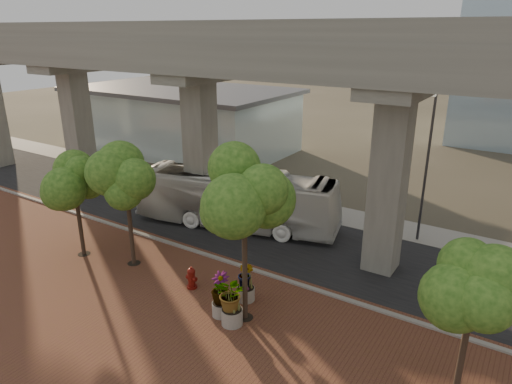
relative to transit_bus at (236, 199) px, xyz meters
The scene contains 18 objects.
ground 4.66m from the transit_bus, 33.56° to the right, with size 160.00×160.00×0.00m, color #3E392D.
brick_plaza 11.12m from the transit_bus, 70.96° to the right, with size 70.00×13.00×0.06m, color brown.
asphalt_road 4.02m from the transit_bus, ahead, with size 90.00×8.00×0.04m, color black.
curb_strip 5.91m from the transit_bus, 50.71° to the right, with size 70.00×0.25×0.16m, color gray.
far_sidewalk 6.50m from the transit_bus, 55.07° to the left, with size 90.00×3.00×0.06m, color gray.
transit_viaduct 6.55m from the transit_bus, ahead, with size 72.00×5.60×12.40m.
station_pavilion 21.38m from the transit_bus, 140.31° to the left, with size 23.00×13.00×6.30m.
transit_bus is the anchor object (origin of this frame).
fire_hydrant 7.90m from the transit_bus, 71.17° to the right, with size 0.57×0.51×1.13m.
planter_front 10.49m from the transit_bus, 56.02° to the right, with size 2.04×2.04×2.24m.
planter_right 9.86m from the transit_bus, 58.93° to the right, with size 1.96×1.96×2.09m.
planter_left 8.69m from the transit_bus, 52.09° to the right, with size 1.84×1.84×2.02m.
street_tree_far_west 9.66m from the transit_bus, 121.66° to the right, with size 3.50×3.50×5.87m.
street_tree_near_west 7.94m from the transit_bus, 103.49° to the right, with size 3.80×3.80×6.43m.
street_tree_near_east 10.73m from the transit_bus, 52.81° to the right, with size 4.32×4.32×7.48m.
street_tree_far_east 17.00m from the transit_bus, 28.95° to the right, with size 3.31×3.31×5.80m.
streetlamp_west 9.78m from the transit_bus, 150.24° to the left, with size 0.45×1.32×9.13m.
streetlamp_east 11.63m from the transit_bus, 21.22° to the left, with size 0.44×1.29×8.91m.
Camera 1 is at (12.04, -19.65, 12.00)m, focal length 32.00 mm.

